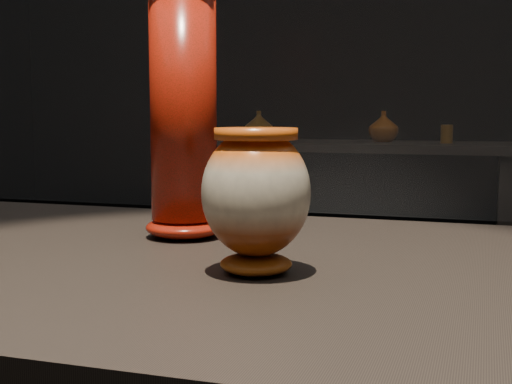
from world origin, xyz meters
TOP-DOWN VIEW (x-y plane):
  - main_vase at (-0.11, -0.07)m, footprint 0.15×0.15m
  - tall_vase at (-0.29, 0.13)m, footprint 0.14×0.14m
  - back_shelf at (-0.59, 3.37)m, footprint 2.00×0.60m
  - back_vase_left at (-1.20, 3.36)m, footprint 0.24×0.24m
  - back_vase_mid at (-0.44, 3.40)m, footprint 0.25×0.25m
  - back_vase_right at (-0.07, 3.34)m, footprint 0.07×0.07m

SIDE VIEW (x-z plane):
  - back_shelf at x=-0.59m, z-range 0.19..1.09m
  - back_vase_right at x=-0.07m, z-range 0.90..1.01m
  - back_vase_mid at x=-0.44m, z-range 0.90..1.08m
  - back_vase_left at x=-1.20m, z-range 0.90..1.08m
  - main_vase at x=-0.11m, z-range 0.91..1.08m
  - tall_vase at x=-0.29m, z-range 0.89..1.27m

